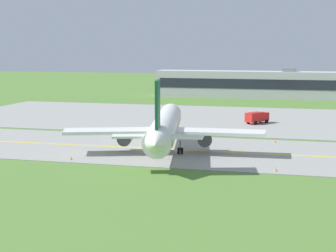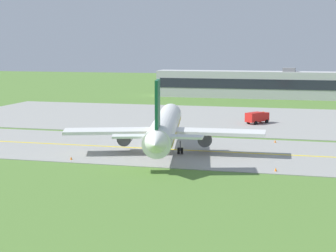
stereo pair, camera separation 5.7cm
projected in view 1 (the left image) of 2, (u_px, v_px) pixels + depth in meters
ground_plane at (152, 149)px, 95.70m from camera, size 500.00×500.00×0.00m
taxiway_strip at (152, 149)px, 95.69m from camera, size 240.00×28.00×0.10m
apron_pad at (243, 119)px, 133.42m from camera, size 140.00×52.00×0.10m
taxiway_centreline at (152, 148)px, 95.69m from camera, size 220.00×0.60×0.01m
airplane_lead at (165, 127)px, 92.19m from camera, size 32.17×39.45×12.70m
service_truck_baggage at (257, 117)px, 125.99m from camera, size 5.05×6.12×2.60m
terminal_building at (250, 84)px, 187.63m from camera, size 61.99×8.68×9.98m
traffic_cone_near_edge at (275, 141)px, 101.50m from camera, size 0.44×0.44×0.60m
traffic_cone_mid_edge at (276, 170)px, 78.52m from camera, size 0.44×0.44×0.60m
traffic_cone_far_edge at (71, 158)px, 86.38m from camera, size 0.44×0.44×0.60m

